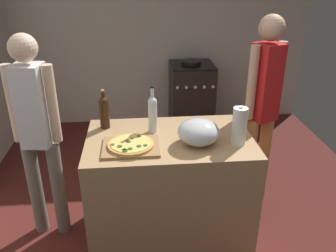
{
  "coord_description": "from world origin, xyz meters",
  "views": [
    {
      "loc": [
        -0.23,
        -1.61,
        2.09
      ],
      "look_at": [
        -0.0,
        0.84,
        0.95
      ],
      "focal_mm": 37.72,
      "sensor_mm": 36.0,
      "label": 1
    }
  ],
  "objects_px": {
    "wine_bottle_green": "(104,111)",
    "person_in_stripes": "(37,129)",
    "paper_towel_roll": "(239,126)",
    "wine_bottle_clear": "(153,113)",
    "mixing_bowl": "(199,132)",
    "person_in_red": "(263,103)",
    "stove": "(191,97)",
    "pizza": "(131,144)"
  },
  "relations": [
    {
      "from": "stove",
      "to": "person_in_red",
      "type": "xyz_separation_m",
      "value": [
        0.34,
        -1.69,
        0.55
      ]
    },
    {
      "from": "paper_towel_roll",
      "to": "stove",
      "type": "distance_m",
      "value": 2.28
    },
    {
      "from": "paper_towel_roll",
      "to": "person_in_red",
      "type": "distance_m",
      "value": 0.62
    },
    {
      "from": "pizza",
      "to": "wine_bottle_green",
      "type": "relative_size",
      "value": 1.04
    },
    {
      "from": "pizza",
      "to": "person_in_red",
      "type": "relative_size",
      "value": 0.19
    },
    {
      "from": "wine_bottle_green",
      "to": "person_in_red",
      "type": "bearing_deg",
      "value": 5.96
    },
    {
      "from": "mixing_bowl",
      "to": "wine_bottle_green",
      "type": "height_order",
      "value": "wine_bottle_green"
    },
    {
      "from": "pizza",
      "to": "mixing_bowl",
      "type": "relative_size",
      "value": 1.08
    },
    {
      "from": "stove",
      "to": "paper_towel_roll",
      "type": "bearing_deg",
      "value": -90.3
    },
    {
      "from": "mixing_bowl",
      "to": "person_in_red",
      "type": "relative_size",
      "value": 0.17
    },
    {
      "from": "wine_bottle_clear",
      "to": "person_in_red",
      "type": "bearing_deg",
      "value": 14.75
    },
    {
      "from": "wine_bottle_green",
      "to": "person_in_red",
      "type": "relative_size",
      "value": 0.18
    },
    {
      "from": "wine_bottle_clear",
      "to": "stove",
      "type": "height_order",
      "value": "wine_bottle_clear"
    },
    {
      "from": "person_in_red",
      "to": "stove",
      "type": "bearing_deg",
      "value": 101.4
    },
    {
      "from": "paper_towel_roll",
      "to": "person_in_stripes",
      "type": "xyz_separation_m",
      "value": [
        -1.48,
        0.27,
        -0.08
      ]
    },
    {
      "from": "paper_towel_roll",
      "to": "wine_bottle_green",
      "type": "bearing_deg",
      "value": 159.04
    },
    {
      "from": "paper_towel_roll",
      "to": "stove",
      "type": "xyz_separation_m",
      "value": [
        0.01,
        2.21,
        -0.58
      ]
    },
    {
      "from": "wine_bottle_clear",
      "to": "stove",
      "type": "xyz_separation_m",
      "value": [
        0.61,
        1.94,
        -0.6
      ]
    },
    {
      "from": "paper_towel_roll",
      "to": "stove",
      "type": "relative_size",
      "value": 0.3
    },
    {
      "from": "wine_bottle_clear",
      "to": "person_in_stripes",
      "type": "relative_size",
      "value": 0.22
    },
    {
      "from": "stove",
      "to": "person_in_red",
      "type": "relative_size",
      "value": 0.54
    },
    {
      "from": "paper_towel_roll",
      "to": "person_in_red",
      "type": "height_order",
      "value": "person_in_red"
    },
    {
      "from": "wine_bottle_clear",
      "to": "person_in_red",
      "type": "distance_m",
      "value": 0.99
    },
    {
      "from": "person_in_stripes",
      "to": "stove",
      "type": "bearing_deg",
      "value": 52.48
    },
    {
      "from": "paper_towel_roll",
      "to": "wine_bottle_clear",
      "type": "bearing_deg",
      "value": 156.59
    },
    {
      "from": "stove",
      "to": "person_in_red",
      "type": "height_order",
      "value": "person_in_red"
    },
    {
      "from": "pizza",
      "to": "wine_bottle_clear",
      "type": "bearing_deg",
      "value": 56.59
    },
    {
      "from": "wine_bottle_clear",
      "to": "stove",
      "type": "bearing_deg",
      "value": 72.48
    },
    {
      "from": "wine_bottle_green",
      "to": "person_in_stripes",
      "type": "height_order",
      "value": "person_in_stripes"
    },
    {
      "from": "wine_bottle_green",
      "to": "person_in_red",
      "type": "height_order",
      "value": "person_in_red"
    },
    {
      "from": "wine_bottle_green",
      "to": "person_in_red",
      "type": "xyz_separation_m",
      "value": [
        1.33,
        0.14,
        -0.03
      ]
    },
    {
      "from": "wine_bottle_clear",
      "to": "mixing_bowl",
      "type": "bearing_deg",
      "value": -36.19
    },
    {
      "from": "pizza",
      "to": "wine_bottle_clear",
      "type": "height_order",
      "value": "wine_bottle_clear"
    },
    {
      "from": "paper_towel_roll",
      "to": "wine_bottle_clear",
      "type": "relative_size",
      "value": 0.77
    },
    {
      "from": "person_in_red",
      "to": "wine_bottle_green",
      "type": "bearing_deg",
      "value": -174.04
    },
    {
      "from": "pizza",
      "to": "paper_towel_roll",
      "type": "relative_size",
      "value": 1.16
    },
    {
      "from": "paper_towel_roll",
      "to": "wine_bottle_green",
      "type": "xyz_separation_m",
      "value": [
        -0.98,
        0.37,
        0.0
      ]
    },
    {
      "from": "mixing_bowl",
      "to": "person_in_red",
      "type": "distance_m",
      "value": 0.8
    },
    {
      "from": "paper_towel_roll",
      "to": "person_in_stripes",
      "type": "distance_m",
      "value": 1.5
    },
    {
      "from": "stove",
      "to": "person_in_stripes",
      "type": "xyz_separation_m",
      "value": [
        -1.49,
        -1.94,
        0.5
      ]
    },
    {
      "from": "pizza",
      "to": "wine_bottle_green",
      "type": "distance_m",
      "value": 0.44
    },
    {
      "from": "wine_bottle_green",
      "to": "wine_bottle_clear",
      "type": "bearing_deg",
      "value": -16.84
    }
  ]
}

